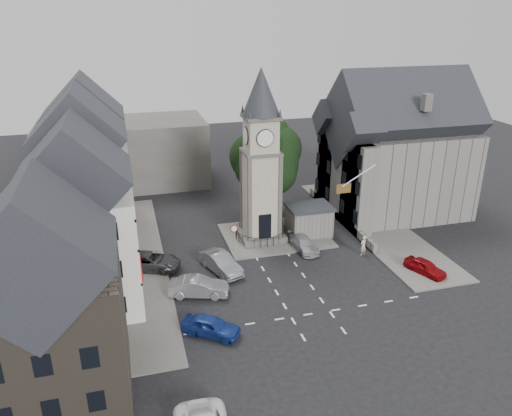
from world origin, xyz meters
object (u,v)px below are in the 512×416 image
object	(u,v)px
car_east_red	(425,267)
pedestrian	(363,246)
clock_tower	(261,158)
stone_shelter	(309,220)
car_west_blue	(211,326)

from	to	relation	value
car_east_red	pedestrian	distance (m)	5.74
pedestrian	car_east_red	bearing A→B (deg)	104.30
clock_tower	stone_shelter	xyz separation A→B (m)	(4.80, -0.49, -6.57)
car_east_red	pedestrian	world-z (taller)	pedestrian
clock_tower	stone_shelter	world-z (taller)	clock_tower
clock_tower	car_west_blue	bearing A→B (deg)	-118.19
stone_shelter	pedestrian	world-z (taller)	stone_shelter
car_west_blue	pedestrian	size ratio (longest dim) A/B	2.22
stone_shelter	car_west_blue	world-z (taller)	stone_shelter
clock_tower	car_west_blue	distance (m)	17.52
clock_tower	pedestrian	distance (m)	12.25
car_west_blue	pedestrian	xyz separation A→B (m)	(15.50, 8.13, 0.22)
stone_shelter	car_east_red	bearing A→B (deg)	-55.95
clock_tower	car_east_red	xyz separation A→B (m)	(11.50, -10.41, -7.50)
car_west_blue	car_east_red	xyz separation A→B (m)	(19.00, 3.59, -0.07)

